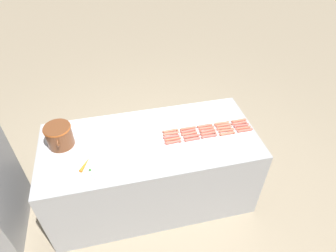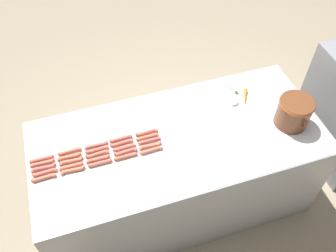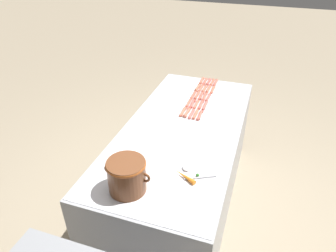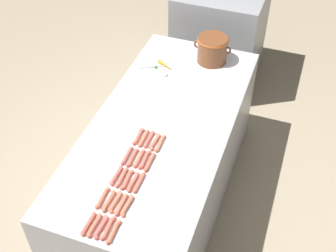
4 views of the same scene
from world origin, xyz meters
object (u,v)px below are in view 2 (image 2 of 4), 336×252
(hot_dog_4, at_px, (147,132))
(hot_dog_12, at_px, (97,154))
(hot_dog_22, at_px, (100,163))
(hot_dog_23, at_px, (126,157))
(hot_dog_2, at_px, (96,145))
(serving_spoon, at_px, (235,99))
(hot_dog_16, at_px, (71,166))
(hot_dog_19, at_px, (150,146))
(hot_dog_11, at_px, (71,161))
(hot_dog_18, at_px, (126,152))
(bean_pot, at_px, (294,111))
(hot_dog_9, at_px, (147,137))
(hot_dog_13, at_px, (124,148))
(hot_dog_17, at_px, (98,159))
(hot_dog_21, at_px, (73,170))
(hot_dog_8, at_px, (122,143))
(hot_dog_3, at_px, (121,139))
(hot_dog_7, at_px, (97,150))
(carrot, at_px, (244,97))
(hot_dog_24, at_px, (151,150))
(hot_dog_10, at_px, (43,168))
(hot_dog_20, at_px, (44,178))
(hot_dog_0, at_px, (42,159))
(hot_dog_1, at_px, (70,151))
(hot_dog_15, at_px, (45,172))
(hot_dog_14, at_px, (149,141))
(hot_dog_5, at_px, (42,163))
(hot_dog_6, at_px, (69,157))

(hot_dog_4, xyz_separation_m, hot_dog_12, (0.08, -0.37, 0.00))
(hot_dog_22, height_order, hot_dog_23, same)
(hot_dog_2, distance_m, serving_spoon, 1.10)
(hot_dog_16, relative_size, hot_dog_19, 1.00)
(hot_dog_11, relative_size, hot_dog_18, 1.00)
(hot_dog_19, height_order, bean_pot, bean_pot)
(hot_dog_9, bearing_deg, hot_dog_13, -77.16)
(hot_dog_4, distance_m, hot_dog_18, 0.21)
(hot_dog_17, bearing_deg, bean_pot, 85.89)
(hot_dog_9, relative_size, serving_spoon, 0.64)
(hot_dog_11, height_order, hot_dog_13, same)
(hot_dog_11, distance_m, hot_dog_21, 0.07)
(hot_dog_8, relative_size, hot_dog_22, 1.00)
(hot_dog_3, height_order, hot_dog_9, same)
(hot_dog_16, bearing_deg, hot_dog_7, 113.23)
(hot_dog_7, bearing_deg, carrot, 96.89)
(hot_dog_22, distance_m, hot_dog_24, 0.35)
(hot_dog_10, height_order, hot_dog_20, same)
(hot_dog_12, bearing_deg, hot_dog_8, 102.75)
(hot_dog_11, distance_m, hot_dog_17, 0.18)
(hot_dog_0, height_order, hot_dog_1, same)
(hot_dog_15, bearing_deg, hot_dog_13, 93.89)
(hot_dog_15, xyz_separation_m, bean_pot, (0.10, 1.73, 0.11))
(hot_dog_15, distance_m, carrot, 1.53)
(hot_dog_20, relative_size, hot_dog_22, 1.00)
(hot_dog_0, height_order, hot_dog_17, same)
(hot_dog_17, height_order, carrot, carrot)
(hot_dog_7, relative_size, hot_dog_14, 1.00)
(hot_dog_5, height_order, hot_dog_11, same)
(hot_dog_20, bearing_deg, hot_dog_18, 93.97)
(hot_dog_21, xyz_separation_m, hot_dog_23, (0.00, 0.35, 0.00))
(hot_dog_22, bearing_deg, hot_dog_9, 107.87)
(hot_dog_1, distance_m, hot_dog_11, 0.08)
(hot_dog_11, distance_m, hot_dog_15, 0.18)
(hot_dog_13, distance_m, hot_dog_18, 0.04)
(hot_dog_19, bearing_deg, hot_dog_16, -89.92)
(hot_dog_4, relative_size, carrot, 0.96)
(hot_dog_10, relative_size, serving_spoon, 0.64)
(hot_dog_3, relative_size, hot_dog_7, 1.00)
(hot_dog_6, distance_m, hot_dog_7, 0.19)
(hot_dog_18, height_order, bean_pot, bean_pot)
(hot_dog_7, xyz_separation_m, hot_dog_22, (0.11, -0.00, 0.00))
(hot_dog_4, height_order, hot_dog_22, same)
(hot_dog_12, xyz_separation_m, hot_dog_23, (0.08, 0.18, 0.00))
(hot_dog_15, xyz_separation_m, hot_dog_18, (0.00, 0.53, 0.00))
(hot_dog_4, relative_size, hot_dog_7, 1.00)
(hot_dog_15, bearing_deg, serving_spoon, 99.02)
(hot_dog_6, relative_size, serving_spoon, 0.64)
(hot_dog_15, bearing_deg, hot_dog_11, 101.68)
(hot_dog_11, xyz_separation_m, hot_dog_13, (-0.00, 0.36, 0.00))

